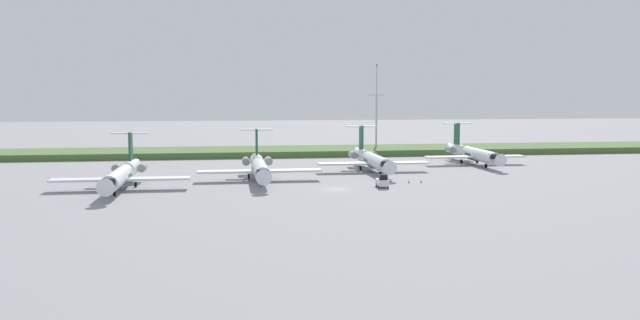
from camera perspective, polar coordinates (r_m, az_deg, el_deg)
The scene contains 11 objects.
ground_plane at distance 138.69m, azimuth -0.64°, elevation -0.77°, with size 500.00×500.00×0.00m, color gray.
grass_berm at distance 171.53m, azimuth -2.09°, elevation 0.77°, with size 320.00×20.00×1.61m, color #4C6B38.
regional_jet_nearest at distance 114.31m, azimuth -17.05°, elevation -1.18°, with size 22.81×31.00×9.00m.
regional_jet_second at distance 121.19m, azimuth -5.38°, elevation -0.56°, with size 22.81×31.00×9.00m.
regional_jet_third at distance 134.47m, azimuth 4.55°, elevation 0.08°, with size 22.81×31.00×9.00m.
regional_jet_fourth at distance 151.74m, azimuth 13.30°, elevation 0.61°, with size 22.81×31.00×9.00m.
antenna_mast at distance 176.78m, azimuth 5.00°, elevation 3.87°, with size 4.40×0.50×23.97m.
baggage_tug at distance 111.54m, azimuth 5.53°, elevation -1.91°, with size 1.72×3.20×2.30m.
safety_cone_front_marker at distance 117.37m, azimuth 5.97°, elevation -1.89°, with size 0.44×0.44×0.55m, color orange.
safety_cone_mid_marker at distance 117.59m, azimuth 7.85°, elevation -1.90°, with size 0.44×0.44×0.55m, color orange.
safety_cone_rear_marker at distance 118.17m, azimuth 8.92°, elevation -1.88°, with size 0.44×0.44×0.55m, color orange.
Camera 1 is at (-17.98, -106.58, 16.11)m, focal length 36.26 mm.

